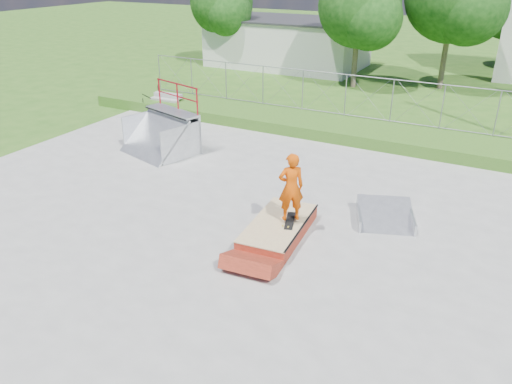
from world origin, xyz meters
TOP-DOWN VIEW (x-y plane):
  - ground at (0.00, 0.00)m, footprint 120.00×120.00m
  - concrete_pad at (0.00, 0.00)m, footprint 20.00×16.00m
  - grass_berm at (0.00, 9.50)m, footprint 24.00×3.00m
  - grind_box at (1.62, 0.51)m, footprint 1.58×2.87m
  - quarter_pipe at (-5.10, 4.05)m, footprint 3.00×2.74m
  - flat_bank_ramp at (3.94, 2.54)m, footprint 1.96×2.02m
  - skateboard at (1.90, 0.62)m, footprint 0.44×0.82m
  - skater at (1.90, 0.62)m, footprint 0.79×0.75m
  - concrete_stairs at (-8.50, 8.70)m, footprint 1.50×1.60m
  - chain_link_fence at (0.00, 10.50)m, footprint 20.00×0.06m
  - utility_building_flat at (-8.00, 22.00)m, footprint 10.00×6.00m
  - tree_left_near at (-1.75, 17.83)m, footprint 4.76×4.48m
  - tree_left_far at (-11.77, 19.85)m, footprint 4.42×4.16m

SIDE VIEW (x-z plane):
  - ground at x=0.00m, z-range 0.00..0.00m
  - concrete_pad at x=0.00m, z-range 0.00..0.04m
  - grind_box at x=1.62m, z-range 0.00..0.41m
  - flat_bank_ramp at x=3.94m, z-range 0.00..0.46m
  - grass_berm at x=0.00m, z-range 0.00..0.50m
  - concrete_stairs at x=-8.50m, z-range 0.00..0.80m
  - skateboard at x=1.90m, z-range 0.39..0.52m
  - quarter_pipe at x=-5.10m, z-range 0.00..2.51m
  - skater at x=1.90m, z-range 0.46..2.28m
  - chain_link_fence at x=0.00m, z-range 0.50..2.30m
  - utility_building_flat at x=-8.00m, z-range 0.00..3.00m
  - tree_left_far at x=-11.77m, z-range 0.85..7.02m
  - tree_left_near at x=-1.75m, z-range 0.91..7.56m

